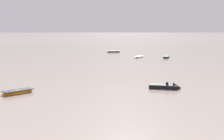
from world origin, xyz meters
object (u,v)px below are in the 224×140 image
object	(u,v)px
rowboat_moored_2	(139,57)
rowboat_moored_5	(114,52)
rowboat_moored_0	(18,92)
motorboat_moored_2	(168,87)
rowboat_moored_3	(166,57)

from	to	relation	value
rowboat_moored_2	rowboat_moored_5	bearing A→B (deg)	56.25
rowboat_moored_0	rowboat_moored_5	bearing A→B (deg)	-146.05
motorboat_moored_2	rowboat_moored_5	xyz separation A→B (m)	(-5.52, 57.49, -0.02)
rowboat_moored_2	motorboat_moored_2	size ratio (longest dim) A/B	0.82
rowboat_moored_3	rowboat_moored_5	xyz separation A→B (m)	(-13.29, 17.68, 0.01)
rowboat_moored_0	rowboat_moored_3	bearing A→B (deg)	-165.70
rowboat_moored_2	motorboat_moored_2	distance (m)	40.75
rowboat_moored_3	rowboat_moored_0	bearing A→B (deg)	-9.19
rowboat_moored_0	rowboat_moored_3	size ratio (longest dim) A/B	0.93
motorboat_moored_2	rowboat_moored_5	world-z (taller)	motorboat_moored_2
rowboat_moored_0	rowboat_moored_3	distance (m)	50.20
motorboat_moored_2	rowboat_moored_0	bearing A→B (deg)	-156.99
rowboat_moored_0	rowboat_moored_2	world-z (taller)	rowboat_moored_0
rowboat_moored_3	motorboat_moored_2	bearing A→B (deg)	12.27
rowboat_moored_0	rowboat_moored_2	size ratio (longest dim) A/B	1.07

